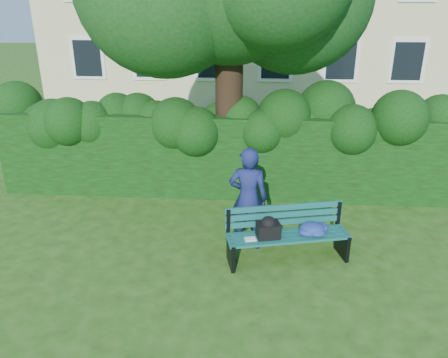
{
  "coord_description": "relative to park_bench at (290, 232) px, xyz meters",
  "views": [
    {
      "loc": [
        0.59,
        -6.88,
        3.99
      ],
      "look_at": [
        0.0,
        0.6,
        0.95
      ],
      "focal_mm": 35.0,
      "sensor_mm": 36.0,
      "label": 1
    }
  ],
  "objects": [
    {
      "name": "park_bench",
      "position": [
        0.0,
        0.0,
        0.0
      ],
      "size": [
        2.07,
        1.01,
        0.89
      ],
      "rotation": [
        0.0,
        0.0,
        0.24
      ],
      "color": "#105354",
      "rests_on": "ground"
    },
    {
      "name": "hedge",
      "position": [
        -1.17,
        2.71,
        0.4
      ],
      "size": [
        10.0,
        1.0,
        1.8
      ],
      "color": "black",
      "rests_on": "ground"
    },
    {
      "name": "man_reading",
      "position": [
        -0.7,
        0.36,
        0.41
      ],
      "size": [
        0.7,
        0.5,
        1.82
      ],
      "primitive_type": "imported",
      "rotation": [
        0.0,
        0.0,
        3.05
      ],
      "color": "#161D4E",
      "rests_on": "ground"
    },
    {
      "name": "ground",
      "position": [
        -1.17,
        0.51,
        -0.5
      ],
      "size": [
        80.0,
        80.0,
        0.0
      ],
      "primitive_type": "plane",
      "color": "#224811",
      "rests_on": "ground"
    }
  ]
}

